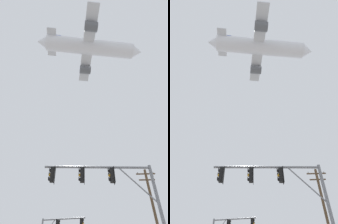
# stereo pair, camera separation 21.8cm
# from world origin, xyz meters

# --- Properties ---
(signal_pole_near) EXTENTS (6.98, 0.80, 6.61)m
(signal_pole_near) POSITION_xyz_m (1.92, 6.94, 5.14)
(signal_pole_near) COLOR slate
(signal_pole_near) RESTS_ON ground
(utility_pole) EXTENTS (2.20, 0.28, 10.41)m
(utility_pole) POSITION_xyz_m (6.97, 16.49, 5.51)
(utility_pole) COLOR brown
(utility_pole) RESTS_ON ground
(airplane) EXTENTS (27.79, 21.47, 7.57)m
(airplane) POSITION_xyz_m (1.21, 19.19, 45.26)
(airplane) COLOR white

